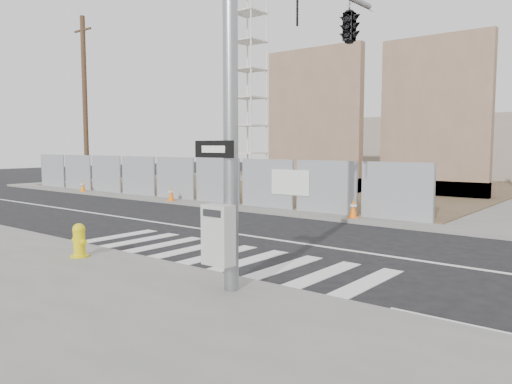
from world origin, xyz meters
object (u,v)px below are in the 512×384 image
Objects in this scene: crane_tower at (249,57)px; traffic_cone_a at (83,186)px; traffic_cone_d at (353,208)px; traffic_cone_c at (273,199)px; traffic_cone_b at (171,194)px; fire_hydrant at (79,240)px; signal_pole at (316,47)px.

traffic_cone_a is at bearing -96.57° from crane_tower.
traffic_cone_d is (15.00, -12.44, -8.57)m from crane_tower.
traffic_cone_c is 4.14m from traffic_cone_d.
traffic_cone_a is at bearing 180.00° from traffic_cone_b.
crane_tower is 16.45m from traffic_cone_b.
fire_hydrant is 9.78m from traffic_cone_d.
traffic_cone_a is at bearing 161.72° from signal_pole.
traffic_cone_a is 12.44m from traffic_cone_c.
signal_pole is 10.74m from traffic_cone_c.
traffic_cone_c is 1.05× the size of traffic_cone_d.
fire_hydrant is at bearing -32.51° from traffic_cone_a.
traffic_cone_c is (5.12, 1.05, 0.02)m from traffic_cone_b.
traffic_cone_d is at bearing 80.09° from fire_hydrant.
traffic_cone_a is 0.89× the size of traffic_cone_c.
traffic_cone_b is at bearing 129.82° from fire_hydrant.
crane_tower is 15.47m from traffic_cone_a.
traffic_cone_d is at bearing -9.89° from traffic_cone_c.
fire_hydrant is at bearing -101.73° from traffic_cone_d.
fire_hydrant is 11.71m from traffic_cone_b.
traffic_cone_b is 0.93× the size of traffic_cone_c.
traffic_cone_c reaches higher than traffic_cone_b.
traffic_cone_c is (-6.58, 7.32, -4.31)m from signal_pole.
crane_tower is 26.95m from fire_hydrant.
traffic_cone_b is (5.80, -12.78, -8.58)m from crane_tower.
traffic_cone_c is at bearing 11.62° from traffic_cone_b.
signal_pole is 8.95× the size of fire_hydrant.
traffic_cone_b is (7.27, -0.00, 0.02)m from traffic_cone_a.
traffic_cone_d is at bearing 110.70° from signal_pole.
signal_pole is at bearing -18.28° from traffic_cone_a.
signal_pole is 11.09× the size of traffic_cone_a.
fire_hydrant reaches higher than traffic_cone_c.
crane_tower is (-17.49, 19.05, 4.24)m from signal_pole.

